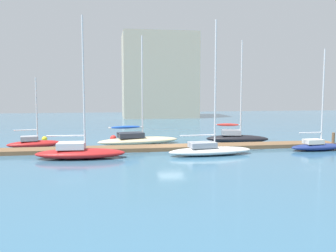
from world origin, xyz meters
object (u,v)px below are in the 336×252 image
sailboat_5 (318,145)px  mooring_buoy_red (113,138)px  harbor_building_distant (159,76)px  mooring_buoy_yellow (45,139)px  sailboat_2 (138,139)px  sailboat_4 (236,137)px  sailboat_3 (210,149)px  sailboat_0 (34,143)px  sailboat_1 (79,152)px

sailboat_5 → mooring_buoy_red: bearing=150.8°
harbor_building_distant → mooring_buoy_red: bearing=-105.5°
mooring_buoy_yellow → sailboat_2: bearing=-20.8°
sailboat_4 → sailboat_5: (5.69, -5.87, -0.13)m
sailboat_2 → sailboat_5: (16.05, -6.28, -0.07)m
mooring_buoy_yellow → mooring_buoy_red: bearing=-8.3°
sailboat_3 → sailboat_4: (4.79, 6.63, 0.10)m
sailboat_0 → mooring_buoy_red: bearing=10.0°
sailboat_4 → harbor_building_distant: bearing=106.6°
sailboat_0 → sailboat_1: 8.03m
sailboat_3 → mooring_buoy_yellow: 18.67m
sailboat_5 → mooring_buoy_yellow: (-25.75, 9.97, -0.20)m
sailboat_1 → harbor_building_distant: size_ratio=0.66×
sailboat_4 → mooring_buoy_red: bearing=179.0°
sailboat_0 → sailboat_3: size_ratio=0.60×
sailboat_5 → harbor_building_distant: (-8.54, 44.64, 8.05)m
mooring_buoy_red → mooring_buoy_yellow: size_ratio=1.18×
sailboat_4 → mooring_buoy_red: sailboat_4 is taller
sailboat_5 → harbor_building_distant: harbor_building_distant is taller
sailboat_5 → sailboat_2: bearing=155.2°
sailboat_4 → mooring_buoy_yellow: bearing=-179.2°
sailboat_2 → mooring_buoy_yellow: sailboat_2 is taller
sailboat_2 → mooring_buoy_yellow: size_ratio=18.93×
sailboat_1 → sailboat_5: sailboat_1 is taller
sailboat_2 → harbor_building_distant: bearing=67.9°
sailboat_3 → mooring_buoy_yellow: (-15.28, 10.73, -0.23)m
sailboat_1 → sailboat_2: 8.63m
sailboat_5 → harbor_building_distant: 46.15m
sailboat_1 → sailboat_4: bearing=24.8°
sailboat_4 → sailboat_0: bearing=-167.7°
sailboat_4 → sailboat_5: sailboat_4 is taller
harbor_building_distant → mooring_buoy_yellow: bearing=-116.4°
sailboat_1 → harbor_building_distant: (12.73, 45.23, 7.98)m
sailboat_4 → harbor_building_distant: (-2.85, 38.77, 7.92)m
sailboat_2 → mooring_buoy_red: 3.57m
sailboat_3 → sailboat_5: size_ratio=1.23×
sailboat_0 → mooring_buoy_yellow: 4.09m
sailboat_0 → sailboat_5: (26.01, -5.89, 0.02)m
sailboat_2 → sailboat_0: bearing=171.2°
sailboat_0 → sailboat_2: size_ratio=0.62×
sailboat_2 → mooring_buoy_red: bearing=121.4°
mooring_buoy_yellow → harbor_building_distant: 39.57m
sailboat_3 → harbor_building_distant: (1.93, 45.40, 8.02)m
sailboat_1 → sailboat_3: (10.79, -0.17, -0.04)m
sailboat_1 → sailboat_4: sailboat_1 is taller
mooring_buoy_red → harbor_building_distant: harbor_building_distant is taller
harbor_building_distant → sailboat_2: bearing=-101.1°
mooring_buoy_red → mooring_buoy_yellow: mooring_buoy_red is taller
sailboat_5 → harbor_building_distant: bearing=97.4°
sailboat_1 → mooring_buoy_yellow: sailboat_1 is taller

